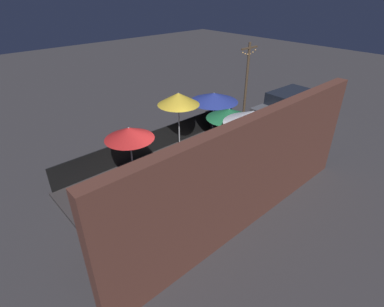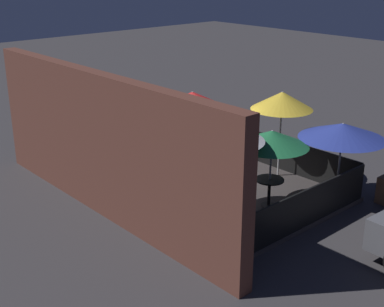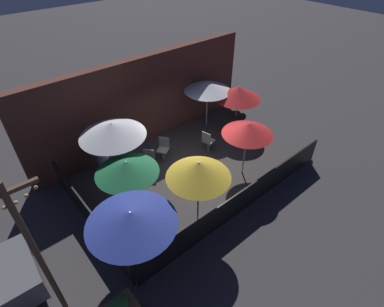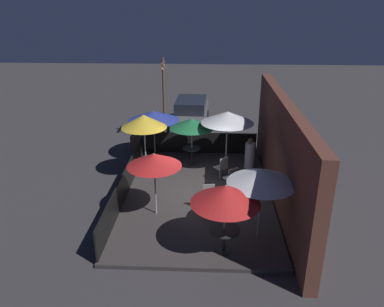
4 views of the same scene
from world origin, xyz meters
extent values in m
plane|color=#383538|center=(0.00, 0.00, 0.00)|extent=(60.00, 60.00, 0.00)
cube|color=#383333|center=(0.00, 0.00, 0.06)|extent=(8.01, 5.19, 0.12)
cube|color=brown|center=(0.00, 2.83, 1.79)|extent=(9.61, 0.36, 3.58)
cube|color=black|center=(0.00, -2.55, 0.59)|extent=(7.81, 0.05, 0.95)
cube|color=black|center=(-3.96, 0.00, 0.59)|extent=(0.05, 4.99, 0.95)
cylinder|color=#B2B2B7|center=(3.22, 0.82, 1.14)|extent=(0.05, 0.05, 2.03)
cone|color=red|center=(3.22, 0.82, 1.89)|extent=(1.87, 1.87, 0.52)
cylinder|color=#B2B2B7|center=(-2.65, -0.34, 1.12)|extent=(0.05, 0.05, 2.01)
cone|color=#1E6B3D|center=(-2.65, -0.34, 1.93)|extent=(1.83, 1.83, 0.40)
cylinder|color=#B2B2B7|center=(1.34, -1.32, 1.17)|extent=(0.05, 0.05, 2.10)
cone|color=red|center=(1.34, -1.32, 2.01)|extent=(1.71, 1.71, 0.41)
cylinder|color=#B2B2B7|center=(-2.27, 1.08, 1.34)|extent=(0.05, 0.05, 2.43)
cone|color=silver|center=(-2.27, 1.08, 2.32)|extent=(2.09, 2.09, 0.45)
cylinder|color=#B2B2B7|center=(-3.53, -2.03, 1.14)|extent=(0.05, 0.05, 2.05)
cone|color=#283893|center=(-3.53, -2.03, 1.97)|extent=(2.20, 2.20, 0.40)
cylinder|color=#B2B2B7|center=(-1.51, -2.09, 1.36)|extent=(0.05, 0.05, 2.48)
cone|color=gold|center=(-1.51, -2.09, 2.36)|extent=(1.73, 1.73, 0.49)
cylinder|color=#B2B2B7|center=(2.45, 1.84, 1.19)|extent=(0.05, 0.05, 2.14)
cone|color=silver|center=(2.45, 1.84, 2.06)|extent=(1.94, 1.94, 0.41)
cylinder|color=black|center=(3.22, 0.82, 0.13)|extent=(0.47, 0.47, 0.02)
cylinder|color=black|center=(3.22, 0.82, 0.45)|extent=(0.08, 0.08, 0.67)
cylinder|color=black|center=(3.22, 0.82, 0.80)|extent=(0.86, 0.86, 0.04)
cylinder|color=black|center=(-2.65, -0.34, 0.13)|extent=(0.40, 0.40, 0.02)
cylinder|color=black|center=(-2.65, -0.34, 0.47)|extent=(0.08, 0.08, 0.70)
cylinder|color=black|center=(-2.65, -0.34, 0.83)|extent=(0.72, 0.72, 0.04)
cube|color=gray|center=(1.27, 0.42, 0.36)|extent=(0.09, 0.09, 0.48)
cube|color=gray|center=(1.27, 0.42, 0.62)|extent=(0.47, 0.47, 0.04)
cube|color=gray|center=(1.09, 0.38, 0.86)|extent=(0.11, 0.40, 0.44)
cube|color=gray|center=(-0.42, 1.15, 0.34)|extent=(0.11, 0.11, 0.43)
cube|color=gray|center=(-0.42, 1.15, 0.57)|extent=(0.55, 0.55, 0.04)
cube|color=gray|center=(-0.27, 1.25, 0.81)|extent=(0.25, 0.35, 0.44)
cube|color=gray|center=(-1.29, 0.83, 0.35)|extent=(0.11, 0.11, 0.46)
cube|color=gray|center=(-1.29, 0.83, 0.60)|extent=(0.56, 0.56, 0.04)
cube|color=gray|center=(-1.15, 0.95, 0.84)|extent=(0.28, 0.32, 0.44)
cylinder|color=silver|center=(-2.40, 2.05, 0.66)|extent=(0.47, 0.47, 1.09)
sphere|color=brown|center=(-2.40, 2.05, 1.32)|extent=(0.22, 0.22, 0.22)
camera|label=1|loc=(5.92, 6.89, 6.45)|focal=28.00mm
camera|label=2|loc=(-10.55, 9.34, 6.03)|focal=50.00mm
camera|label=3|loc=(-5.39, -6.41, 7.40)|focal=28.00mm
camera|label=4|loc=(11.85, 0.33, 6.58)|focal=35.00mm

